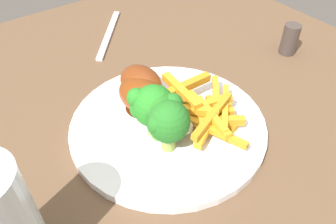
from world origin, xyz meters
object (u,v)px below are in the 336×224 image
chicken_drumstick_near (143,84)px  chicken_drumstick_far (144,97)px  broccoli_floret_front (166,117)px  broccoli_floret_middle (160,112)px  carrot_fries_pile (205,109)px  fork (109,34)px  dinner_plate (168,125)px  broccoli_floret_back (152,107)px  dining_table (201,178)px  pepper_shaker (290,39)px

chicken_drumstick_near → chicken_drumstick_far: (-0.03, 0.01, -0.00)m
broccoli_floret_front → broccoli_floret_middle: bearing=-3.7°
chicken_drumstick_far → broccoli_floret_middle: bearing=166.0°
carrot_fries_pile → fork: carrot_fries_pile is taller
dinner_plate → broccoli_floret_middle: size_ratio=3.80×
broccoli_floret_back → dining_table: bearing=-117.6°
dining_table → broccoli_floret_middle: 0.18m
dining_table → fork: (0.32, -0.02, 0.11)m
carrot_fries_pile → chicken_drumstick_far: bearing=37.7°
chicken_drumstick_far → fork: chicken_drumstick_far is taller
chicken_drumstick_far → pepper_shaker: bearing=-92.4°
fork → chicken_drumstick_near: bearing=24.7°
dining_table → pepper_shaker: (0.07, -0.26, 0.13)m
broccoli_floret_middle → carrot_fries_pile: (-0.01, -0.07, -0.03)m
chicken_drumstick_far → chicken_drumstick_near: bearing=-28.7°
fork → pepper_shaker: (-0.26, -0.24, 0.03)m
pepper_shaker → dining_table: bearing=104.8°
dining_table → dinner_plate: dinner_plate is taller
pepper_shaker → broccoli_floret_front: bearing=100.8°
dining_table → fork: size_ratio=5.33×
dining_table → chicken_drumstick_far: 0.17m
carrot_fries_pile → chicken_drumstick_far: (0.07, 0.05, 0.00)m
chicken_drumstick_far → pepper_shaker: 0.31m
broccoli_floret_back → fork: (0.29, -0.09, -0.06)m
dining_table → broccoli_floret_front: broccoli_floret_front is taller
broccoli_floret_front → broccoli_floret_back: broccoli_floret_back is taller
broccoli_floret_front → broccoli_floret_back: bearing=5.1°
broccoli_floret_front → pepper_shaker: (0.06, -0.32, -0.03)m
broccoli_floret_back → broccoli_floret_middle: bearing=-166.1°
dining_table → carrot_fries_pile: bearing=-27.7°
carrot_fries_pile → fork: (0.31, -0.02, -0.03)m
chicken_drumstick_far → fork: 0.25m
carrot_fries_pile → chicken_drumstick_near: (0.10, 0.04, 0.00)m
dinner_plate → broccoli_floret_back: 0.06m
fork → broccoli_floret_back: bearing=22.4°
broccoli_floret_front → broccoli_floret_back: 0.03m
dinner_plate → chicken_drumstick_near: chicken_drumstick_near is taller
chicken_drumstick_near → pepper_shaker: bearing=-97.4°
broccoli_floret_front → carrot_fries_pile: 0.08m
broccoli_floret_front → chicken_drumstick_far: (0.08, -0.02, -0.03)m
broccoli_floret_back → pepper_shaker: broccoli_floret_back is taller
dining_table → dinner_plate: bearing=44.7°
dining_table → carrot_fries_pile: carrot_fries_pile is taller
broccoli_floret_front → fork: 0.33m
chicken_drumstick_near → fork: bearing=-15.0°
broccoli_floret_front → fork: bearing=-15.5°
dinner_plate → chicken_drumstick_near: bearing=-3.2°
broccoli_floret_middle → chicken_drumstick_near: 0.09m
chicken_drumstick_near → dinner_plate: bearing=176.8°
carrot_fries_pile → pepper_shaker: pepper_shaker is taller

